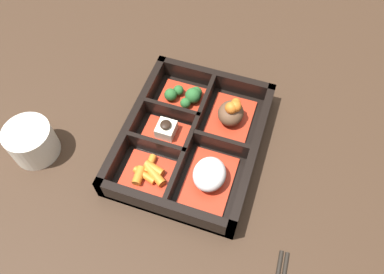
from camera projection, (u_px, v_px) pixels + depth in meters
ground_plane at (192, 144)px, 0.69m from camera, size 3.00×3.00×0.00m
bento_base at (192, 143)px, 0.68m from camera, size 0.29×0.24×0.01m
bento_rim at (191, 137)px, 0.67m from camera, size 0.29×0.24×0.05m
bowl_stew at (231, 114)px, 0.68m from camera, size 0.11×0.08×0.06m
bowl_rice at (209, 176)px, 0.62m from camera, size 0.11×0.08×0.05m
bowl_greens at (185, 96)px, 0.72m from camera, size 0.07×0.09×0.04m
bowl_tofu at (166, 132)px, 0.68m from camera, size 0.06×0.09×0.03m
bowl_carrots at (149, 173)px, 0.64m from camera, size 0.07×0.09×0.02m
tea_cup at (31, 141)px, 0.65m from camera, size 0.08×0.08×0.06m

